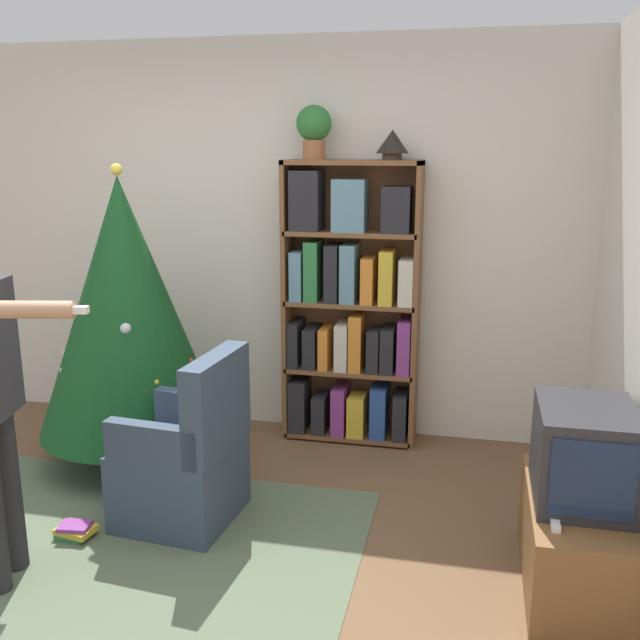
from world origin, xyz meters
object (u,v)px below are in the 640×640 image
at_px(christmas_tree, 126,307).
at_px(table_lamp, 392,143).
at_px(armchair, 186,462).
at_px(bookshelf, 350,309).
at_px(television, 584,454).
at_px(potted_plant, 314,128).

distance_m(christmas_tree, table_lamp, 1.89).
relative_size(christmas_tree, armchair, 1.98).
distance_m(bookshelf, television, 1.92).
relative_size(armchair, potted_plant, 2.80).
distance_m(television, christmas_tree, 2.67).
xyz_separation_m(television, christmas_tree, (-2.53, 0.79, 0.35)).
relative_size(bookshelf, potted_plant, 5.58).
bearing_deg(christmas_tree, bookshelf, 26.38).
distance_m(potted_plant, table_lamp, 0.50).
relative_size(television, potted_plant, 1.54).
bearing_deg(potted_plant, armchair, -107.86).
xyz_separation_m(christmas_tree, table_lamp, (1.50, 0.63, 0.95)).
xyz_separation_m(bookshelf, television, (1.27, -1.42, -0.26)).
xyz_separation_m(television, potted_plant, (-1.51, 1.42, 1.39)).
bearing_deg(bookshelf, potted_plant, 178.36).
distance_m(armchair, table_lamp, 2.22).
bearing_deg(table_lamp, bookshelf, -178.41).
bearing_deg(christmas_tree, potted_plant, 31.80).
bearing_deg(television, armchair, 174.68).
xyz_separation_m(armchair, potted_plant, (0.40, 1.25, 1.70)).
bearing_deg(armchair, christmas_tree, -129.90).
bearing_deg(christmas_tree, armchair, -45.15).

